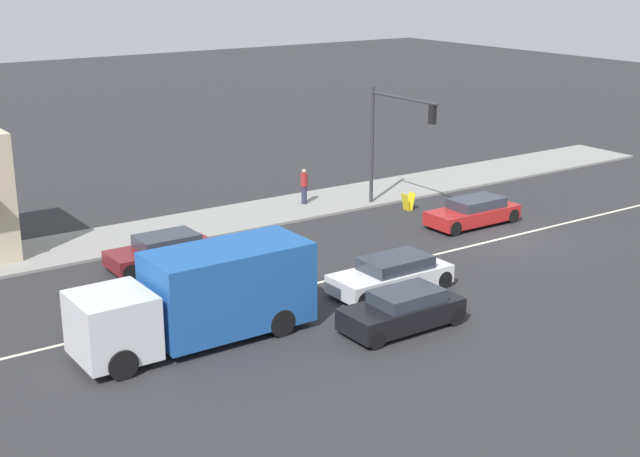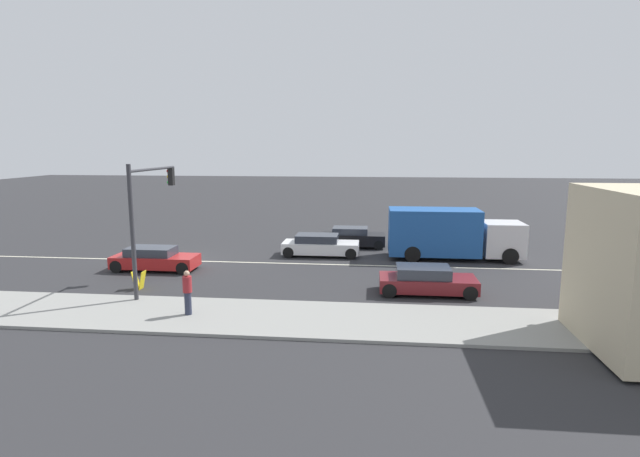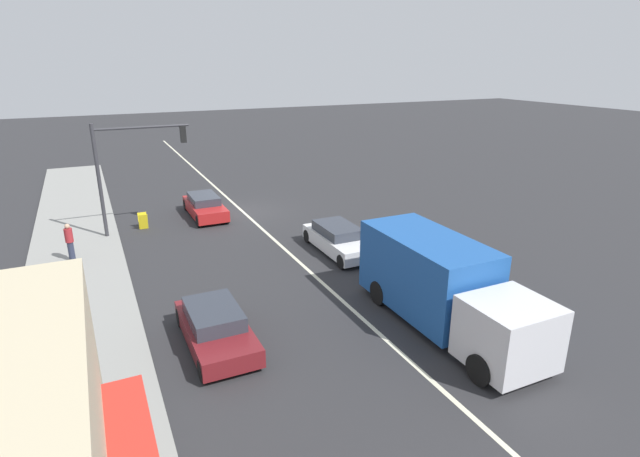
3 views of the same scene
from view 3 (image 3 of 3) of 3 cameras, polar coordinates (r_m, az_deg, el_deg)
ground_plane at (r=15.04m, az=12.57°, el=-16.56°), size 160.00×160.00×0.00m
lane_marking_center at (r=29.84m, az=-8.75°, el=1.86°), size 0.16×60.00×0.01m
traffic_signal_main at (r=26.54m, az=-21.11°, el=7.37°), size 4.59×0.34×5.60m
pedestrian at (r=24.45m, az=-26.70°, el=-1.32°), size 0.34×0.34×1.71m
warning_aframe_sign at (r=28.13m, az=-19.57°, el=0.81°), size 0.45×0.53×0.84m
delivery_truck at (r=17.19m, az=13.81°, el=-6.27°), size 2.44×7.50×2.87m
van_white at (r=23.30m, az=2.18°, el=-1.22°), size 1.83×4.47×1.27m
suv_black at (r=23.24m, az=10.41°, el=-1.58°), size 1.74×4.04×1.28m
sedan_maroon at (r=16.33m, az=-11.84°, el=-10.98°), size 1.83×4.20×1.22m
hatchback_red at (r=29.36m, az=-13.03°, el=2.51°), size 1.73×4.36×1.22m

